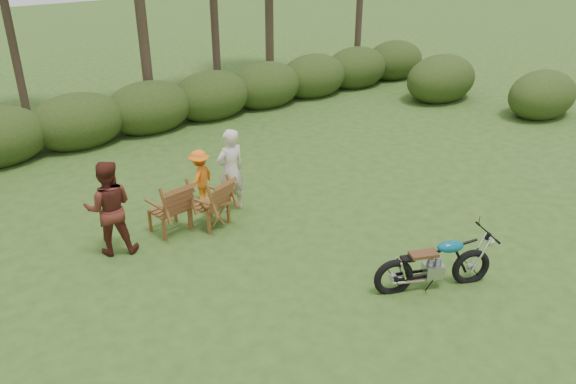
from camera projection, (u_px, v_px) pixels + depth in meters
ground at (381, 267)px, 9.53m from camera, size 80.00×80.00×0.00m
motorcycle at (431, 286)px, 9.03m from camera, size 1.99×1.43×1.07m
lawn_chair_right at (210, 225)px, 10.89m from camera, size 0.88×0.88×1.02m
lawn_chair_left at (171, 230)px, 10.69m from camera, size 0.80×0.80×1.05m
side_table at (216, 213)px, 10.75m from camera, size 0.60×0.54×0.53m
cup at (214, 200)px, 10.59m from camera, size 0.13×0.13×0.09m
adult_a at (232, 209)px, 11.48m from camera, size 0.65×0.44×1.73m
adult_b at (116, 251)px, 10.01m from camera, size 1.03×0.94×1.72m
child at (202, 204)px, 11.72m from camera, size 0.88×0.75×1.19m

